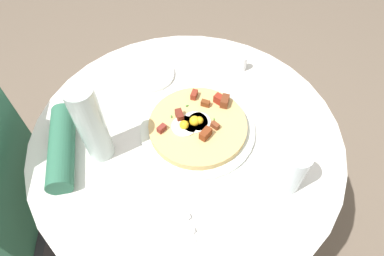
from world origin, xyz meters
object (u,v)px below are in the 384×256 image
(pizza_plate, at_px, (198,129))
(fork, at_px, (158,242))
(breakfast_pizza, at_px, (198,125))
(dining_table, at_px, (187,165))
(water_bottle, at_px, (91,125))
(knife, at_px, (155,227))
(water_glass, at_px, (292,170))
(person_seated, at_px, (4,206))
(salt_shaker, at_px, (243,63))
(bread_plate, at_px, (150,74))

(pizza_plate, height_order, fork, pizza_plate)
(breakfast_pizza, relative_size, fork, 1.59)
(dining_table, bearing_deg, water_bottle, -80.05)
(knife, relative_size, water_glass, 1.29)
(water_glass, bearing_deg, fork, -69.34)
(person_seated, height_order, pizza_plate, person_seated)
(knife, bearing_deg, person_seated, 145.08)
(dining_table, bearing_deg, breakfast_pizza, 107.66)
(knife, height_order, salt_shaker, salt_shaker)
(water_glass, distance_m, water_bottle, 0.52)
(pizza_plate, bearing_deg, person_seated, -83.34)
(bread_plate, height_order, salt_shaker, salt_shaker)
(person_seated, xyz_separation_m, bread_plate, (-0.32, 0.52, 0.26))
(dining_table, relative_size, bread_plate, 5.56)
(water_bottle, xyz_separation_m, salt_shaker, (-0.30, 0.45, -0.10))
(breakfast_pizza, distance_m, fork, 0.34)
(bread_plate, bearing_deg, pizza_plate, 29.81)
(pizza_plate, xyz_separation_m, breakfast_pizza, (-0.00, 0.00, 0.02))
(knife, distance_m, water_glass, 0.36)
(person_seated, height_order, bread_plate, person_seated)
(bread_plate, relative_size, salt_shaker, 3.05)
(dining_table, distance_m, breakfast_pizza, 0.21)
(bread_plate, height_order, water_bottle, water_bottle)
(dining_table, height_order, pizza_plate, pizza_plate)
(water_glass, xyz_separation_m, salt_shaker, (-0.44, -0.04, -0.04))
(dining_table, distance_m, water_bottle, 0.39)
(bread_plate, relative_size, knife, 0.91)
(person_seated, xyz_separation_m, salt_shaker, (-0.32, 0.83, 0.28))
(bread_plate, bearing_deg, water_bottle, -24.95)
(water_glass, relative_size, salt_shaker, 2.59)
(breakfast_pizza, xyz_separation_m, bread_plate, (-0.24, -0.14, -0.02))
(knife, bearing_deg, salt_shaker, 46.87)
(water_glass, bearing_deg, pizza_plate, -131.60)
(salt_shaker, bearing_deg, person_seated, -68.64)
(salt_shaker, bearing_deg, dining_table, -39.19)
(person_seated, relative_size, bread_plate, 6.90)
(bread_plate, xyz_separation_m, water_bottle, (0.29, -0.14, 0.12))
(dining_table, height_order, water_glass, water_glass)
(bread_plate, height_order, knife, bread_plate)
(bread_plate, relative_size, fork, 0.91)
(breakfast_pizza, bearing_deg, bread_plate, -149.99)
(breakfast_pizza, height_order, water_glass, water_glass)
(fork, height_order, knife, same)
(bread_plate, xyz_separation_m, salt_shaker, (-0.01, 0.32, 0.02))
(pizza_plate, bearing_deg, dining_table, -74.92)
(fork, bearing_deg, breakfast_pizza, 55.91)
(breakfast_pizza, height_order, salt_shaker, breakfast_pizza)
(pizza_plate, height_order, water_bottle, water_bottle)
(dining_table, bearing_deg, knife, -19.23)
(water_bottle, bearing_deg, bread_plate, 155.05)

